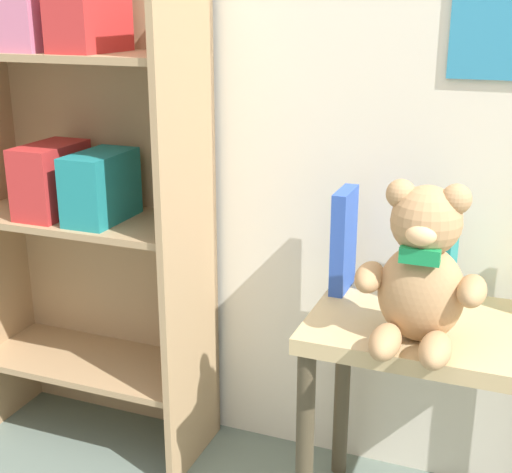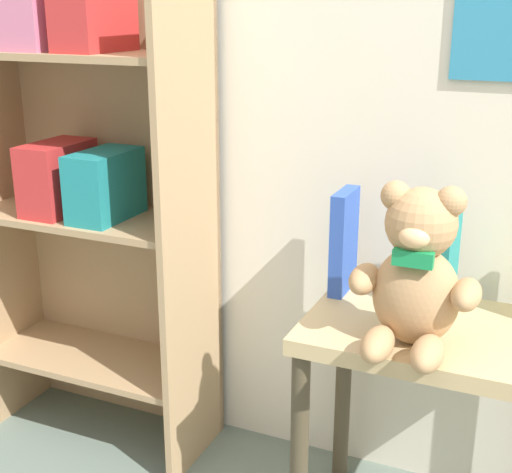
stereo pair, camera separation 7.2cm
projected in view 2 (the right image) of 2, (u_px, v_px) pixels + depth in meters
bookshelf_side at (92, 175)px, 1.89m from camera, size 0.64×0.30×1.31m
display_table at (429, 369)px, 1.54m from camera, size 0.53×0.38×0.55m
teddy_bear at (416, 275)px, 1.38m from camera, size 0.25×0.23×0.33m
book_standing_blue at (344, 241)px, 1.66m from camera, size 0.03×0.12×0.24m
book_standing_teal at (445, 261)px, 1.57m from camera, size 0.04×0.13×0.22m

